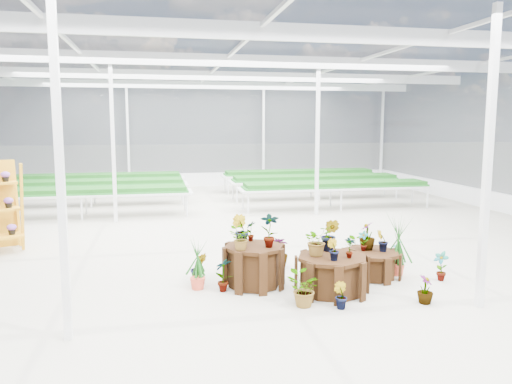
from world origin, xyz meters
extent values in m
plane|color=gray|center=(0.00, 0.00, 0.00)|extent=(24.00, 24.00, 0.00)
cylinder|color=black|center=(-0.21, -2.36, 0.36)|extent=(1.15, 1.15, 0.72)
cylinder|color=black|center=(0.99, -2.96, 0.31)|extent=(1.38, 1.38, 0.63)
cylinder|color=black|center=(1.99, -2.26, 0.24)|extent=(1.22, 1.22, 0.48)
imported|color=#144C14|center=(-0.44, -2.28, 0.98)|extent=(0.37, 0.37, 0.53)
imported|color=#144C14|center=(0.03, -2.52, 1.02)|extent=(0.37, 0.30, 0.60)
imported|color=#144C14|center=(-0.20, -2.01, 0.90)|extent=(0.24, 0.22, 0.37)
imported|color=#144C14|center=(-0.50, -2.62, 0.92)|extent=(0.39, 0.35, 0.39)
imported|color=#144C14|center=(0.75, -2.86, 0.88)|extent=(0.54, 0.50, 0.50)
imported|color=#144C14|center=(1.22, -3.13, 0.81)|extent=(0.22, 0.23, 0.36)
imported|color=#144C14|center=(1.06, -2.64, 0.91)|extent=(0.40, 0.39, 0.57)
imported|color=#144C14|center=(0.91, -3.21, 0.80)|extent=(0.24, 0.25, 0.35)
imported|color=#144C14|center=(1.86, -2.20, 0.67)|extent=(0.24, 0.23, 0.37)
imported|color=#144C14|center=(2.18, -2.31, 0.68)|extent=(0.25, 0.22, 0.40)
imported|color=#144C14|center=(1.97, -2.12, 0.74)|extent=(0.40, 0.40, 0.53)
imported|color=#144C14|center=(-0.77, -2.52, 0.29)|extent=(0.37, 0.33, 0.58)
imported|color=#144C14|center=(-1.13, -1.96, 0.27)|extent=(0.33, 0.28, 0.54)
imported|color=#144C14|center=(0.33, -3.47, 0.28)|extent=(0.62, 0.58, 0.55)
imported|color=#144C14|center=(0.87, -3.66, 0.20)|extent=(0.26, 0.28, 0.41)
imported|color=#144C14|center=(2.25, -3.71, 0.22)|extent=(0.35, 0.35, 0.45)
imported|color=#144C14|center=(3.13, -2.71, 0.27)|extent=(0.29, 0.34, 0.54)
imported|color=#144C14|center=(2.92, -1.47, 0.23)|extent=(0.23, 0.28, 0.46)
imported|color=#144C14|center=(2.03, -1.54, 0.29)|extent=(0.68, 0.66, 0.57)
imported|color=#144C14|center=(0.51, -1.29, 0.30)|extent=(0.44, 0.44, 0.59)
imported|color=#144C14|center=(-0.40, -1.66, 0.26)|extent=(0.56, 0.59, 0.51)
camera|label=1|loc=(-1.81, -10.55, 2.79)|focal=35.00mm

